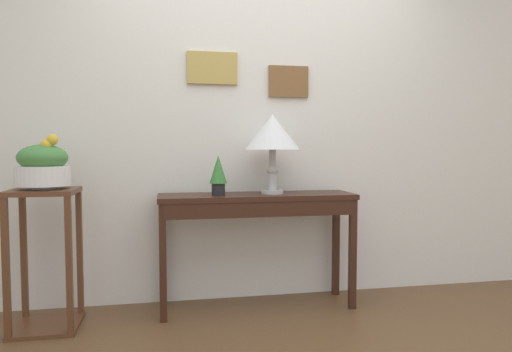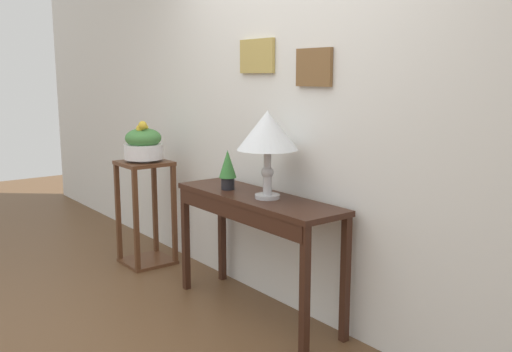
# 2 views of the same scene
# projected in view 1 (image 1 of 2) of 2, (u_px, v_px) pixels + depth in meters

# --- Properties ---
(back_wall_with_art) EXTENTS (9.00, 0.13, 2.80)m
(back_wall_with_art) POSITION_uv_depth(u_px,v_px,m) (255.00, 109.00, 3.42)
(back_wall_with_art) COLOR silver
(back_wall_with_art) RESTS_ON ground
(console_table) EXTENTS (1.34, 0.38, 0.79)m
(console_table) POSITION_uv_depth(u_px,v_px,m) (258.00, 211.00, 3.16)
(console_table) COLOR #381E14
(console_table) RESTS_ON ground
(table_lamp) EXTENTS (0.38, 0.38, 0.55)m
(table_lamp) POSITION_uv_depth(u_px,v_px,m) (272.00, 134.00, 3.17)
(table_lamp) COLOR #B7B7BC
(table_lamp) RESTS_ON console_table
(potted_plant_on_console) EXTENTS (0.12, 0.12, 0.27)m
(potted_plant_on_console) POSITION_uv_depth(u_px,v_px,m) (218.00, 173.00, 3.08)
(potted_plant_on_console) COLOR black
(potted_plant_on_console) RESTS_ON console_table
(pedestal_stand_left) EXTENTS (0.38, 0.38, 0.86)m
(pedestal_stand_left) POSITION_uv_depth(u_px,v_px,m) (45.00, 259.00, 2.82)
(pedestal_stand_left) COLOR #56331E
(pedestal_stand_left) RESTS_ON ground
(planter_bowl_wide) EXTENTS (0.31, 0.31, 0.33)m
(planter_bowl_wide) POSITION_uv_depth(u_px,v_px,m) (43.00, 166.00, 2.79)
(planter_bowl_wide) COLOR silver
(planter_bowl_wide) RESTS_ON pedestal_stand_left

